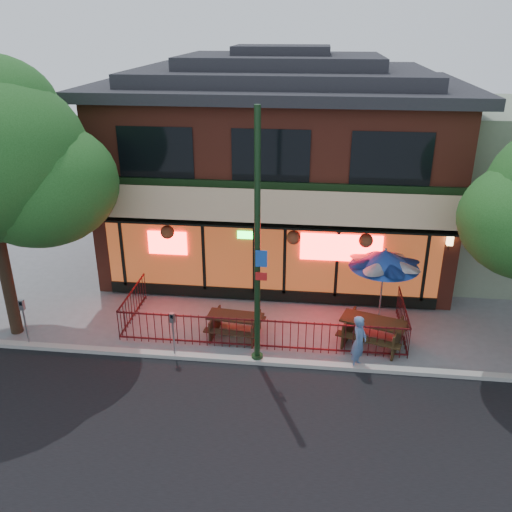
# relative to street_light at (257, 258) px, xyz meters

# --- Properties ---
(ground) EXTENTS (80.00, 80.00, 0.00)m
(ground) POSITION_rel_street_light_xyz_m (-0.00, 0.40, -3.15)
(ground) COLOR gray
(ground) RESTS_ON ground
(curb) EXTENTS (80.00, 0.25, 0.12)m
(curb) POSITION_rel_street_light_xyz_m (-0.00, -0.10, -3.09)
(curb) COLOR #999993
(curb) RESTS_ON ground
(restaurant_building) EXTENTS (12.96, 9.49, 8.05)m
(restaurant_building) POSITION_rel_street_light_xyz_m (-0.00, 7.51, 0.98)
(restaurant_building) COLOR maroon
(restaurant_building) RESTS_ON ground
(patio_fence) EXTENTS (8.44, 2.62, 1.00)m
(patio_fence) POSITION_rel_street_light_xyz_m (-0.00, 0.91, -2.52)
(patio_fence) COLOR #450E11
(patio_fence) RESTS_ON ground
(street_light) EXTENTS (0.43, 0.32, 7.00)m
(street_light) POSITION_rel_street_light_xyz_m (0.00, 0.00, 0.00)
(street_light) COLOR black
(street_light) RESTS_ON ground
(picnic_table_left) EXTENTS (1.76, 1.41, 0.70)m
(picnic_table_left) POSITION_rel_street_light_xyz_m (-0.80, 1.23, -2.69)
(picnic_table_left) COLOR #351F13
(picnic_table_left) RESTS_ON ground
(picnic_table_right) EXTENTS (2.20, 1.92, 0.79)m
(picnic_table_right) POSITION_rel_street_light_xyz_m (3.25, 1.26, -2.63)
(picnic_table_right) COLOR #332512
(picnic_table_right) RESTS_ON ground
(patio_umbrella) EXTENTS (2.14, 2.14, 2.45)m
(patio_umbrella) POSITION_rel_street_light_xyz_m (3.60, 2.80, -1.06)
(patio_umbrella) COLOR gray
(patio_umbrella) RESTS_ON ground
(pedestrian) EXTENTS (0.56, 0.67, 1.56)m
(pedestrian) POSITION_rel_street_light_xyz_m (2.76, 0.05, -2.37)
(pedestrian) COLOR #4D6A9A
(pedestrian) RESTS_ON ground
(parking_meter_near) EXTENTS (0.15, 0.14, 1.41)m
(parking_meter_near) POSITION_rel_street_light_xyz_m (-2.35, -0.08, -2.19)
(parking_meter_near) COLOR gray
(parking_meter_near) RESTS_ON ground
(parking_meter_far) EXTENTS (0.14, 0.12, 1.51)m
(parking_meter_far) POSITION_rel_street_light_xyz_m (-6.74, 0.00, -2.13)
(parking_meter_far) COLOR gray
(parking_meter_far) RESTS_ON ground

